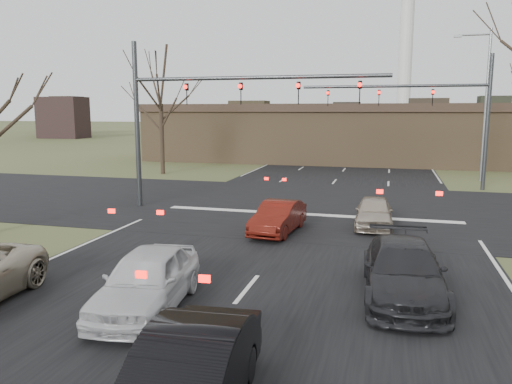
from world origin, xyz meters
TOP-DOWN VIEW (x-y plane):
  - ground at (0.00, 0.00)m, footprint 360.00×360.00m
  - road_main at (0.00, 60.00)m, footprint 14.00×300.00m
  - road_cross at (0.00, 15.00)m, footprint 200.00×14.00m
  - building at (2.00, 38.00)m, footprint 42.40×10.40m
  - mast_arm_near at (-5.23, 13.00)m, footprint 12.12×0.24m
  - mast_arm_far at (6.18, 23.00)m, footprint 11.12×0.24m
  - streetlight_right_far at (9.32, 27.00)m, footprint 2.34×0.25m
  - tree_left_far at (-13.00, 25.00)m, footprint 5.70×5.70m
  - car_white_sedan at (-1.95, 1.10)m, footprint 2.24×4.50m
  - car_black_hatch at (0.73, -2.76)m, footprint 1.81×4.42m
  - car_charcoal_sedan at (4.00, 3.53)m, footprint 2.25×4.94m
  - car_red_ahead at (-0.57, 9.35)m, footprint 1.65×3.85m
  - car_silver_ahead at (3.00, 11.32)m, footprint 1.57×3.71m

SIDE VIEW (x-z plane):
  - ground at x=0.00m, z-range 0.00..0.00m
  - road_main at x=0.00m, z-range 0.00..0.02m
  - road_cross at x=0.00m, z-range 0.00..0.03m
  - car_red_ahead at x=-0.57m, z-range 0.00..1.24m
  - car_silver_ahead at x=3.00m, z-range 0.00..1.25m
  - car_charcoal_sedan at x=4.00m, z-range 0.00..1.40m
  - car_black_hatch at x=0.73m, z-range 0.00..1.42m
  - car_white_sedan at x=-1.95m, z-range 0.00..1.47m
  - building at x=2.00m, z-range 0.02..5.32m
  - mast_arm_far at x=6.18m, z-range 1.02..9.02m
  - mast_arm_near at x=-5.23m, z-range 1.07..9.07m
  - streetlight_right_far at x=9.32m, z-range 0.59..10.59m
  - tree_left_far at x=-13.00m, z-range 2.59..12.09m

